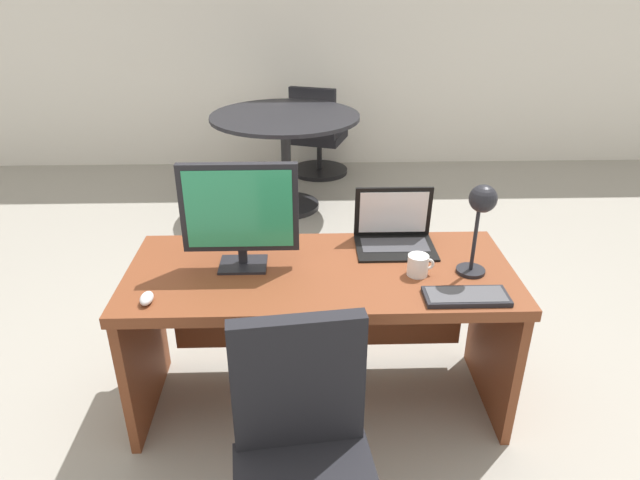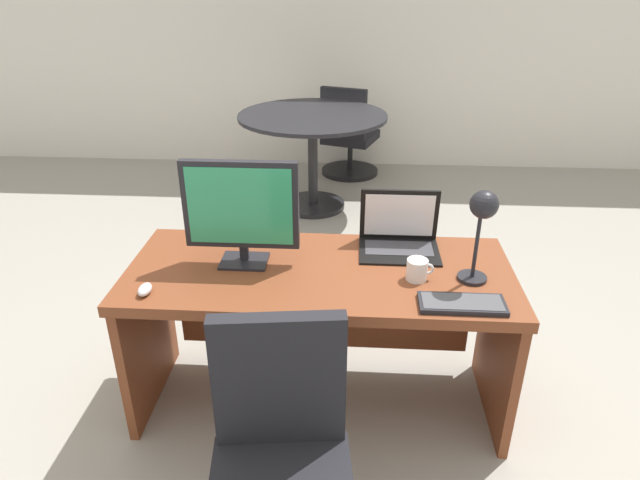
{
  "view_description": "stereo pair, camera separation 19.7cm",
  "coord_description": "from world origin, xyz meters",
  "px_view_note": "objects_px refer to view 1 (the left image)",
  "views": [
    {
      "loc": [
        -0.06,
        -2.05,
        1.88
      ],
      "look_at": [
        0.0,
        0.03,
        0.84
      ],
      "focal_mm": 31.22,
      "sensor_mm": 36.0,
      "label": 1
    },
    {
      "loc": [
        0.13,
        -2.05,
        1.88
      ],
      "look_at": [
        0.0,
        0.03,
        0.84
      ],
      "focal_mm": 31.22,
      "sensor_mm": 36.0,
      "label": 2
    }
  ],
  "objects_px": {
    "monitor": "(240,211)",
    "coffee_mug": "(418,265)",
    "desk_lamp": "(481,211)",
    "laptop": "(394,227)",
    "keyboard": "(466,296)",
    "desk": "(320,302)",
    "mouse": "(147,298)",
    "meeting_table": "(286,139)",
    "meeting_chair_near": "(317,141)"
  },
  "relations": [
    {
      "from": "desk",
      "to": "keyboard",
      "type": "distance_m",
      "value": 0.66
    },
    {
      "from": "laptop",
      "to": "mouse",
      "type": "distance_m",
      "value": 1.12
    },
    {
      "from": "desk",
      "to": "laptop",
      "type": "xyz_separation_m",
      "value": [
        0.35,
        0.2,
        0.27
      ]
    },
    {
      "from": "keyboard",
      "to": "coffee_mug",
      "type": "bearing_deg",
      "value": 128.35
    },
    {
      "from": "meeting_table",
      "to": "monitor",
      "type": "bearing_deg",
      "value": -92.89
    },
    {
      "from": "laptop",
      "to": "meeting_table",
      "type": "height_order",
      "value": "laptop"
    },
    {
      "from": "keyboard",
      "to": "meeting_chair_near",
      "type": "relative_size",
      "value": 0.37
    },
    {
      "from": "laptop",
      "to": "keyboard",
      "type": "height_order",
      "value": "laptop"
    },
    {
      "from": "mouse",
      "to": "meeting_chair_near",
      "type": "height_order",
      "value": "meeting_chair_near"
    },
    {
      "from": "coffee_mug",
      "to": "meeting_table",
      "type": "height_order",
      "value": "coffee_mug"
    },
    {
      "from": "monitor",
      "to": "mouse",
      "type": "distance_m",
      "value": 0.5
    },
    {
      "from": "desk",
      "to": "meeting_table",
      "type": "relative_size",
      "value": 1.36
    },
    {
      "from": "laptop",
      "to": "meeting_chair_near",
      "type": "xyz_separation_m",
      "value": [
        -0.28,
        2.96,
        -0.46
      ]
    },
    {
      "from": "desk",
      "to": "laptop",
      "type": "relative_size",
      "value": 4.6
    },
    {
      "from": "desk_lamp",
      "to": "keyboard",
      "type": "bearing_deg",
      "value": -112.25
    },
    {
      "from": "mouse",
      "to": "meeting_table",
      "type": "bearing_deg",
      "value": 80.07
    },
    {
      "from": "laptop",
      "to": "keyboard",
      "type": "relative_size",
      "value": 1.09
    },
    {
      "from": "laptop",
      "to": "mouse",
      "type": "xyz_separation_m",
      "value": [
        -1.01,
        -0.48,
        -0.06
      ]
    },
    {
      "from": "keyboard",
      "to": "coffee_mug",
      "type": "height_order",
      "value": "coffee_mug"
    },
    {
      "from": "keyboard",
      "to": "desk_lamp",
      "type": "bearing_deg",
      "value": 67.75
    },
    {
      "from": "laptop",
      "to": "desk",
      "type": "bearing_deg",
      "value": -149.82
    },
    {
      "from": "monitor",
      "to": "desk_lamp",
      "type": "xyz_separation_m",
      "value": [
        0.96,
        -0.11,
        0.04
      ]
    },
    {
      "from": "desk",
      "to": "laptop",
      "type": "height_order",
      "value": "laptop"
    },
    {
      "from": "laptop",
      "to": "coffee_mug",
      "type": "xyz_separation_m",
      "value": [
        0.06,
        -0.3,
        -0.03
      ]
    },
    {
      "from": "coffee_mug",
      "to": "meeting_chair_near",
      "type": "distance_m",
      "value": 3.3
    },
    {
      "from": "desk",
      "to": "monitor",
      "type": "xyz_separation_m",
      "value": [
        -0.33,
        -0.0,
        0.45
      ]
    },
    {
      "from": "laptop",
      "to": "desk_lamp",
      "type": "xyz_separation_m",
      "value": [
        0.28,
        -0.31,
        0.21
      ]
    },
    {
      "from": "keyboard",
      "to": "meeting_table",
      "type": "distance_m",
      "value": 2.73
    },
    {
      "from": "desk",
      "to": "mouse",
      "type": "height_order",
      "value": "mouse"
    },
    {
      "from": "coffee_mug",
      "to": "keyboard",
      "type": "bearing_deg",
      "value": -51.65
    },
    {
      "from": "monitor",
      "to": "meeting_chair_near",
      "type": "xyz_separation_m",
      "value": [
        0.4,
        3.16,
        -0.64
      ]
    },
    {
      "from": "coffee_mug",
      "to": "meeting_table",
      "type": "xyz_separation_m",
      "value": [
        -0.61,
        2.43,
        -0.16
      ]
    },
    {
      "from": "desk",
      "to": "meeting_chair_near",
      "type": "height_order",
      "value": "meeting_chair_near"
    },
    {
      "from": "coffee_mug",
      "to": "meeting_chair_near",
      "type": "xyz_separation_m",
      "value": [
        -0.33,
        3.26,
        -0.43
      ]
    },
    {
      "from": "keyboard",
      "to": "mouse",
      "type": "height_order",
      "value": "mouse"
    },
    {
      "from": "desk",
      "to": "monitor",
      "type": "relative_size",
      "value": 3.4
    },
    {
      "from": "desk_lamp",
      "to": "coffee_mug",
      "type": "relative_size",
      "value": 3.56
    },
    {
      "from": "mouse",
      "to": "meeting_chair_near",
      "type": "bearing_deg",
      "value": 77.89
    },
    {
      "from": "laptop",
      "to": "meeting_table",
      "type": "distance_m",
      "value": 2.21
    },
    {
      "from": "desk_lamp",
      "to": "monitor",
      "type": "bearing_deg",
      "value": 173.62
    },
    {
      "from": "desk",
      "to": "mouse",
      "type": "xyz_separation_m",
      "value": [
        -0.67,
        -0.28,
        0.21
      ]
    },
    {
      "from": "monitor",
      "to": "mouse",
      "type": "bearing_deg",
      "value": -140.72
    },
    {
      "from": "mouse",
      "to": "meeting_table",
      "type": "xyz_separation_m",
      "value": [
        0.46,
        2.61,
        -0.14
      ]
    },
    {
      "from": "desk",
      "to": "keyboard",
      "type": "height_order",
      "value": "keyboard"
    },
    {
      "from": "monitor",
      "to": "coffee_mug",
      "type": "height_order",
      "value": "monitor"
    },
    {
      "from": "desk_lamp",
      "to": "meeting_chair_near",
      "type": "height_order",
      "value": "desk_lamp"
    },
    {
      "from": "keyboard",
      "to": "meeting_table",
      "type": "height_order",
      "value": "meeting_table"
    },
    {
      "from": "monitor",
      "to": "mouse",
      "type": "relative_size",
      "value": 5.51
    },
    {
      "from": "meeting_chair_near",
      "to": "desk",
      "type": "bearing_deg",
      "value": -91.28
    },
    {
      "from": "monitor",
      "to": "coffee_mug",
      "type": "bearing_deg",
      "value": -7.46
    }
  ]
}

